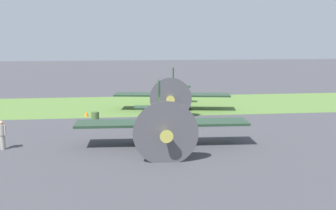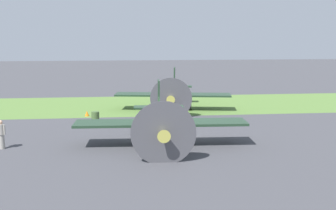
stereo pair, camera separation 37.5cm
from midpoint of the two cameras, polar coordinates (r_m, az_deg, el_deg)
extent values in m
plane|color=#424247|center=(26.39, -0.55, -4.44)|extent=(160.00, 160.00, 0.00)
cube|color=#567A38|center=(37.85, -2.45, 0.03)|extent=(120.00, 11.00, 0.01)
ellipsoid|color=#233D28|center=(24.13, -1.35, -2.00)|extent=(1.68, 7.42, 1.34)
cube|color=#233D28|center=(23.74, -1.30, -2.61)|extent=(10.48, 2.31, 0.15)
cube|color=#233D28|center=(27.26, -1.69, 1.49)|extent=(0.16, 1.20, 2.06)
cube|color=#233D28|center=(27.40, -1.68, -0.31)|extent=(3.51, 1.13, 0.11)
cone|color=#B7B24C|center=(20.28, -0.81, -4.35)|extent=(0.73, 0.79, 0.69)
cylinder|color=#4C4C51|center=(20.49, -0.85, -4.20)|extent=(3.47, 0.20, 3.47)
ellipsoid|color=#8CB2C6|center=(23.40, -1.28, -1.21)|extent=(0.83, 1.55, 0.76)
cylinder|color=black|center=(24.01, 2.49, -5.02)|extent=(0.27, 0.75, 0.74)
cylinder|color=black|center=(23.88, 2.50, -3.82)|extent=(0.13, 0.13, 1.04)
cylinder|color=black|center=(23.87, -5.06, -5.15)|extent=(0.27, 0.75, 0.74)
cylinder|color=black|center=(23.73, -5.08, -3.94)|extent=(0.13, 0.13, 1.04)
cylinder|color=black|center=(27.82, -1.68, -3.32)|extent=(0.15, 0.35, 0.35)
ellipsoid|color=#233D28|center=(35.44, 0.31, 1.88)|extent=(2.47, 7.41, 1.33)
cube|color=#233D28|center=(35.04, 0.28, 1.52)|extent=(10.45, 3.44, 0.15)
cube|color=#233D28|center=(38.61, 0.50, 4.01)|extent=(0.29, 1.18, 2.04)
cube|color=#233D28|center=(38.72, 0.50, 2.75)|extent=(3.54, 1.50, 0.11)
cone|color=#B7B24C|center=(31.57, 0.04, 0.86)|extent=(0.80, 0.85, 0.69)
cylinder|color=#4C4C51|center=(31.78, 0.06, 0.93)|extent=(3.40, 0.59, 3.43)
ellipsoid|color=#8CB2C6|center=(34.74, 0.27, 2.49)|extent=(0.98, 1.60, 0.75)
cylinder|color=black|center=(35.08, 2.82, -0.19)|extent=(0.35, 0.76, 0.73)
cylinder|color=black|center=(34.99, 2.82, 0.64)|extent=(0.13, 0.13, 1.03)
cylinder|color=black|center=(35.19, -2.25, -0.15)|extent=(0.35, 0.76, 0.73)
cylinder|color=black|center=(35.11, -2.26, 0.68)|extent=(0.13, 0.13, 1.03)
cylinder|color=black|center=(39.04, 0.50, 0.60)|extent=(0.18, 0.36, 0.34)
cylinder|color=#9E998E|center=(25.15, -23.34, -5.00)|extent=(0.30, 0.30, 0.88)
cylinder|color=#9E998E|center=(24.97, -23.46, -3.33)|extent=(0.38, 0.38, 0.62)
sphere|color=tan|center=(24.88, -23.53, -2.38)|extent=(0.23, 0.23, 0.23)
cylinder|color=#9E998E|center=(24.78, -23.05, -3.40)|extent=(0.11, 0.11, 0.59)
cylinder|color=#476633|center=(30.39, -10.91, -1.81)|extent=(0.60, 0.60, 0.90)
cone|color=orange|center=(33.22, -12.13, -1.24)|extent=(0.36, 0.36, 0.44)
camera|label=1|loc=(0.19, -90.36, -0.06)|focal=41.83mm
camera|label=2|loc=(0.19, 89.64, 0.06)|focal=41.83mm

